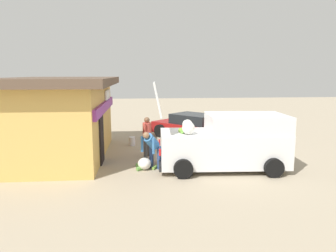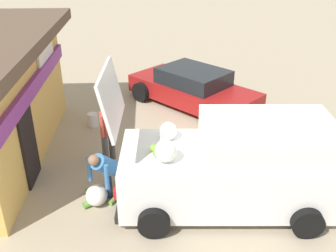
{
  "view_description": "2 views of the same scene",
  "coord_description": "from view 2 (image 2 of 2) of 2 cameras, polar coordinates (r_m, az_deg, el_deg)",
  "views": [
    {
      "loc": [
        -11.46,
        2.9,
        3.26
      ],
      "look_at": [
        1.12,
        1.69,
        1.13
      ],
      "focal_mm": 33.37,
      "sensor_mm": 36.0,
      "label": 1
    },
    {
      "loc": [
        -7.85,
        1.59,
        5.26
      ],
      "look_at": [
        0.34,
        1.11,
        1.09
      ],
      "focal_mm": 41.78,
      "sensor_mm": 36.0,
      "label": 2
    }
  ],
  "objects": [
    {
      "name": "customer_bending",
      "position": [
        8.11,
        -8.97,
        -6.52
      ],
      "size": [
        0.72,
        0.7,
        1.36
      ],
      "color": "navy",
      "rests_on": "ground_plane"
    },
    {
      "name": "unloaded_banana_pile",
      "position": [
        8.57,
        -10.37,
        -9.9
      ],
      "size": [
        0.73,
        0.77,
        0.39
      ],
      "color": "silver",
      "rests_on": "ground_plane"
    },
    {
      "name": "ground_plane",
      "position": [
        9.58,
        6.82,
        -6.59
      ],
      "size": [
        60.0,
        60.0,
        0.0
      ],
      "primitive_type": "plane",
      "color": "tan"
    },
    {
      "name": "delivery_van",
      "position": [
        8.11,
        9.51,
        -5.64
      ],
      "size": [
        2.45,
        4.59,
        2.98
      ],
      "color": "white",
      "rests_on": "ground_plane"
    },
    {
      "name": "vendor_standing",
      "position": [
        9.54,
        -8.85,
        -0.49
      ],
      "size": [
        0.53,
        0.45,
        1.59
      ],
      "color": "#4C4C51",
      "rests_on": "ground_plane"
    },
    {
      "name": "parked_sedan",
      "position": [
        12.81,
        3.66,
        5.49
      ],
      "size": [
        4.38,
        4.27,
        1.24
      ],
      "color": "maroon",
      "rests_on": "ground_plane"
    },
    {
      "name": "paint_bucket",
      "position": [
        11.74,
        -10.91,
        0.89
      ],
      "size": [
        0.3,
        0.3,
        0.4
      ],
      "primitive_type": "cylinder",
      "color": "silver",
      "rests_on": "ground_plane"
    }
  ]
}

